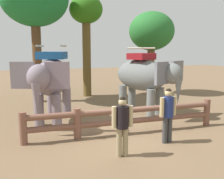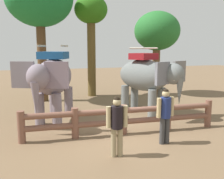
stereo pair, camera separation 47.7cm
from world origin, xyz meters
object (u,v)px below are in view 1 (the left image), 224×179
(tourist_man_in_blue, at_px, (168,112))
(tree_far_right, at_px, (152,32))
(log_fence, at_px, (125,117))
(elephant_center, at_px, (145,77))
(elephant_near_left, at_px, (51,79))
(tree_back_center, at_px, (86,17))
(tourist_woman_in_black, at_px, (122,122))

(tourist_man_in_blue, bearing_deg, tree_far_right, 64.03)
(log_fence, distance_m, elephant_center, 3.33)
(elephant_center, height_order, tourist_man_in_blue, elephant_center)
(elephant_near_left, height_order, tree_far_right, tree_far_right)
(log_fence, xyz_separation_m, tree_back_center, (0.69, 7.56, 4.31))
(tourist_woman_in_black, bearing_deg, elephant_center, 54.76)
(tourist_man_in_blue, relative_size, tree_far_right, 0.33)
(tourist_man_in_blue, height_order, tree_far_right, tree_far_right)
(tree_back_center, bearing_deg, log_fence, -95.19)
(tourist_woman_in_black, height_order, tree_back_center, tree_back_center)
(elephant_near_left, relative_size, tree_far_right, 0.69)
(log_fence, height_order, tourist_man_in_blue, tourist_man_in_blue)
(log_fence, distance_m, tree_back_center, 8.73)
(tourist_woman_in_black, bearing_deg, tree_far_right, 56.30)
(log_fence, xyz_separation_m, elephant_near_left, (-2.20, 2.48, 1.17))
(tourist_man_in_blue, height_order, tree_back_center, tree_back_center)
(elephant_near_left, relative_size, tree_back_center, 0.60)
(tourist_woman_in_black, distance_m, tourist_man_in_blue, 1.83)
(tourist_man_in_blue, distance_m, tree_far_right, 9.57)
(log_fence, xyz_separation_m, tourist_woman_in_black, (-0.85, -1.71, 0.39))
(tourist_woman_in_black, xyz_separation_m, tourist_man_in_blue, (1.77, 0.45, 0.04))
(tourist_woman_in_black, bearing_deg, elephant_near_left, 107.88)
(log_fence, height_order, tourist_woman_in_black, tourist_woman_in_black)
(log_fence, height_order, elephant_near_left, elephant_near_left)
(elephant_center, height_order, tree_far_right, tree_far_right)
(elephant_center, distance_m, tree_back_center, 6.24)
(elephant_near_left, xyz_separation_m, tree_far_right, (7.10, 4.43, 2.27))
(log_fence, xyz_separation_m, elephant_center, (2.04, 2.38, 1.11))
(log_fence, bearing_deg, elephant_near_left, 131.61)
(log_fence, distance_m, tourist_man_in_blue, 1.61)
(elephant_center, bearing_deg, log_fence, -130.58)
(log_fence, relative_size, tourist_woman_in_black, 4.13)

